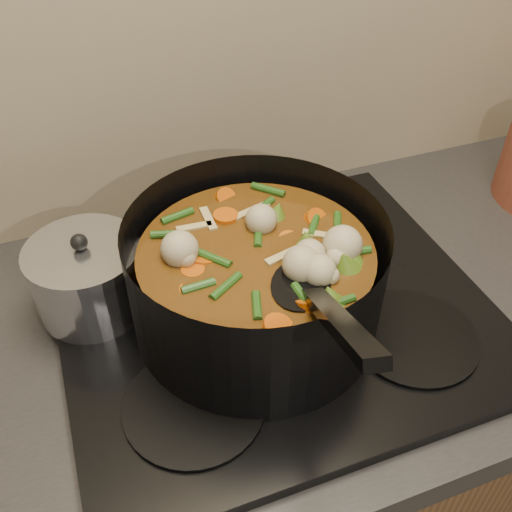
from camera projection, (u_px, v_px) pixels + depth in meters
name	position (u px, v px, depth m)	size (l,w,h in m)	color
counter	(269.00, 466.00, 1.16)	(2.64, 0.64, 0.91)	brown
stovetop	(274.00, 308.00, 0.86)	(0.62, 0.54, 0.03)	black
stockpot	(256.00, 279.00, 0.78)	(0.45, 0.53, 0.25)	black
saucepan	(88.00, 278.00, 0.81)	(0.16, 0.16, 0.13)	silver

